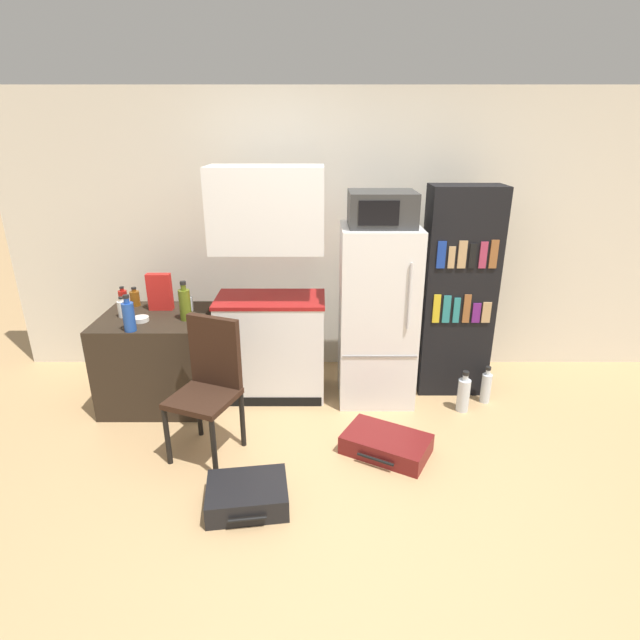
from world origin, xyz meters
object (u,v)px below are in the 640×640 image
Objects in this scene: water_bottle_front at (463,394)px; water_bottle_middle at (485,387)px; bowl at (140,319)px; chair at (209,377)px; bottle_amber_beer at (134,298)px; suitcase_small_flat at (247,495)px; bookshelf at (457,293)px; bottle_milk_white at (122,309)px; cereal_box at (159,292)px; kitchen_hutch at (270,297)px; bottle_olive_oil at (184,304)px; suitcase_large_flat at (386,444)px; microwave at (381,209)px; bottle_blue_soda at (128,316)px; side_table at (157,359)px; refrigerator at (377,315)px; bottle_clear_short at (187,303)px; bottle_ketchup_red at (122,297)px.

water_bottle_middle is (0.22, 0.14, -0.01)m from water_bottle_front.
chair reaches higher than bowl.
bottle_amber_beer reaches higher than bowl.
bottle_amber_beer is 2.02m from suitcase_small_flat.
bookshelf is 2.68m from bottle_milk_white.
bottle_milk_white is at bearing -145.65° from cereal_box.
kitchen_hutch reaches higher than bottle_olive_oil.
chair is 2.99× the size of water_bottle_middle.
cereal_box reaches higher than suitcase_large_flat.
bottle_milk_white is at bearing -177.40° from microwave.
side_table is at bearing 79.00° from bottle_blue_soda.
suitcase_small_flat is (-0.90, -1.35, -0.65)m from refrigerator.
bottle_blue_soda reaches higher than suitcase_small_flat.
bottle_clear_short is at bearing 175.93° from water_bottle_middle.
bottle_clear_short is at bearing -178.06° from bookshelf.
microwave reaches higher than bottle_milk_white.
suitcase_large_flat is at bearing -13.28° from bottle_blue_soda.
bottle_olive_oil reaches higher than bottle_ketchup_red.
bottle_olive_oil reaches higher than bowl.
kitchen_hutch is 1.12m from microwave.
chair is 2.76× the size of water_bottle_front.
bottle_olive_oil is 2.30m from water_bottle_front.
bottle_amber_beer is 3.00m from water_bottle_middle.
suitcase_large_flat is (2.00, -0.99, -0.75)m from bottle_amber_beer.
bottle_blue_soda is 2.06m from suitcase_large_flat.
bottle_clear_short reaches higher than suitcase_small_flat.
bottle_olive_oil is 0.36m from bowl.
bottle_clear_short is 0.28× the size of suitcase_small_flat.
cereal_box is 2.78m from water_bottle_middle.
cereal_box is at bearing 78.99° from side_table.
bottle_milk_white is at bearing 179.41° from water_bottle_middle.
kitchen_hutch reaches higher than microwave.
water_bottle_front is at bearing 67.92° from suitcase_large_flat.
bottle_blue_soda is at bearing -168.27° from microwave.
microwave reaches higher than cereal_box.
microwave reaches higher than refrigerator.
side_table is 0.61m from bottle_ketchup_red.
kitchen_hutch is 1.30× the size of refrigerator.
microwave reaches higher than bottle_olive_oil.
suitcase_large_flat is at bearing -89.82° from microwave.
bottle_clear_short is (0.57, -0.14, -0.00)m from bottle_ketchup_red.
bottle_clear_short is (-0.04, 0.21, -0.07)m from bottle_olive_oil.
bottle_olive_oil is at bearing -29.76° from bottle_ketchup_red.
bookshelf is at bearing 4.68° from bottle_milk_white.
side_table is 0.57× the size of refrigerator.
bottle_milk_white is (-0.16, 0.29, -0.05)m from bottle_blue_soda.
bottle_clear_short is (0.47, -0.12, -0.00)m from bottle_amber_beer.
chair reaches higher than suitcase_large_flat.
cereal_box is at bearing 138.02° from bottle_olive_oil.
bottle_olive_oil is at bearing -179.20° from water_bottle_middle.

